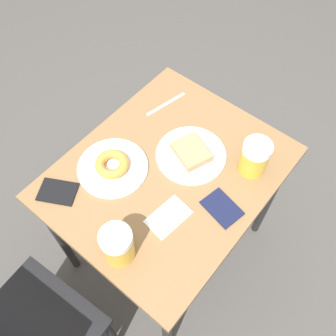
% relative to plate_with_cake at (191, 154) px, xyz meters
% --- Properties ---
extents(ground_plane, '(8.00, 8.00, 0.00)m').
position_rel_plate_with_cake_xyz_m(ground_plane, '(0.02, 0.10, -0.74)').
color(ground_plane, '#474442').
extents(table, '(0.67, 0.81, 0.72)m').
position_rel_plate_with_cake_xyz_m(table, '(0.02, 0.10, -0.09)').
color(table, olive).
rests_on(table, ground_plane).
extents(plate_with_cake, '(0.25, 0.25, 0.04)m').
position_rel_plate_with_cake_xyz_m(plate_with_cake, '(0.00, 0.00, 0.00)').
color(plate_with_cake, silver).
rests_on(plate_with_cake, table).
extents(plate_with_donut, '(0.25, 0.25, 0.04)m').
position_rel_plate_with_cake_xyz_m(plate_with_donut, '(0.18, 0.22, 0.00)').
color(plate_with_donut, silver).
rests_on(plate_with_donut, table).
extents(beer_mug_left, '(0.10, 0.10, 0.13)m').
position_rel_plate_with_cake_xyz_m(beer_mug_left, '(-0.20, -0.09, 0.06)').
color(beer_mug_left, gold).
rests_on(beer_mug_left, table).
extents(beer_mug_center, '(0.10, 0.10, 0.13)m').
position_rel_plate_with_cake_xyz_m(beer_mug_center, '(-0.05, 0.43, 0.06)').
color(beer_mug_center, gold).
rests_on(beer_mug_center, table).
extents(napkin_folded, '(0.11, 0.15, 0.00)m').
position_rel_plate_with_cake_xyz_m(napkin_folded, '(-0.09, 0.24, -0.01)').
color(napkin_folded, white).
rests_on(napkin_folded, table).
extents(fork, '(0.05, 0.18, 0.00)m').
position_rel_plate_with_cake_xyz_m(fork, '(0.23, -0.13, -0.01)').
color(fork, silver).
rests_on(fork, table).
extents(passport_near_edge, '(0.14, 0.11, 0.01)m').
position_rel_plate_with_cake_xyz_m(passport_near_edge, '(-0.21, 0.10, -0.01)').
color(passport_near_edge, '#141938').
rests_on(passport_near_edge, table).
extents(passport_far_edge, '(0.15, 0.14, 0.01)m').
position_rel_plate_with_cake_xyz_m(passport_far_edge, '(0.26, 0.41, -0.01)').
color(passport_far_edge, black).
rests_on(passport_far_edge, table).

